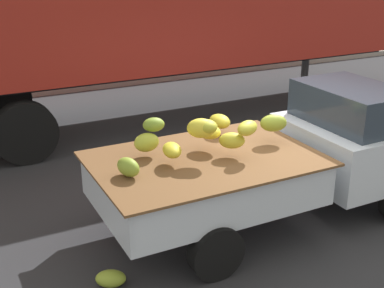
{
  "coord_description": "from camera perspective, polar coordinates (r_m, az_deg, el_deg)",
  "views": [
    {
      "loc": [
        -3.89,
        -5.11,
        3.45
      ],
      "look_at": [
        -1.24,
        0.17,
        1.17
      ],
      "focal_mm": 47.51,
      "sensor_mm": 36.0,
      "label": 1
    }
  ],
  "objects": [
    {
      "name": "pickup_truck",
      "position": [
        7.27,
        14.8,
        -0.3
      ],
      "size": [
        4.84,
        1.89,
        1.7
      ],
      "rotation": [
        0.0,
        0.0,
        0.01
      ],
      "color": "silver",
      "rests_on": "ground"
    },
    {
      "name": "curb_strip",
      "position": [
        14.0,
        -9.79,
        6.88
      ],
      "size": [
        80.0,
        0.8,
        0.16
      ],
      "primitive_type": "cube",
      "color": "gray",
      "rests_on": "ground"
    },
    {
      "name": "ground",
      "position": [
        7.29,
        9.44,
        -7.43
      ],
      "size": [
        220.0,
        220.0,
        0.0
      ],
      "primitive_type": "plane",
      "color": "#28282B"
    },
    {
      "name": "fallen_banana_bunch_near_tailgate",
      "position": [
        5.78,
        -9.11,
        -14.68
      ],
      "size": [
        0.4,
        0.35,
        0.18
      ],
      "primitive_type": "ellipsoid",
      "rotation": [
        0.0,
        0.0,
        5.81
      ],
      "color": "olive",
      "rests_on": "ground"
    }
  ]
}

